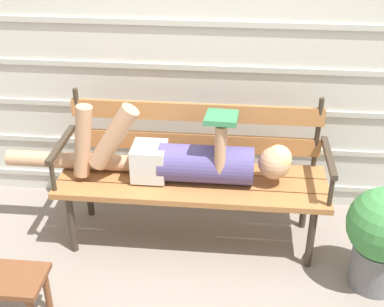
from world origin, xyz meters
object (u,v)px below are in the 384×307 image
object	(u,v)px
park_bench	(193,167)
footstool	(6,286)
reclining_person	(180,158)
potted_plant	(383,234)

from	to	relation	value
park_bench	footstool	bearing A→B (deg)	-134.88
reclining_person	footstool	world-z (taller)	reclining_person
reclining_person	potted_plant	xyz separation A→B (m)	(1.14, -0.31, -0.24)
reclining_person	potted_plant	bearing A→B (deg)	-15.05
footstool	potted_plant	size ratio (longest dim) A/B	0.66
potted_plant	park_bench	bearing A→B (deg)	160.50
park_bench	reclining_person	distance (m)	0.14
reclining_person	potted_plant	distance (m)	1.21
reclining_person	footstool	bearing A→B (deg)	-134.89
park_bench	footstool	distance (m)	1.24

